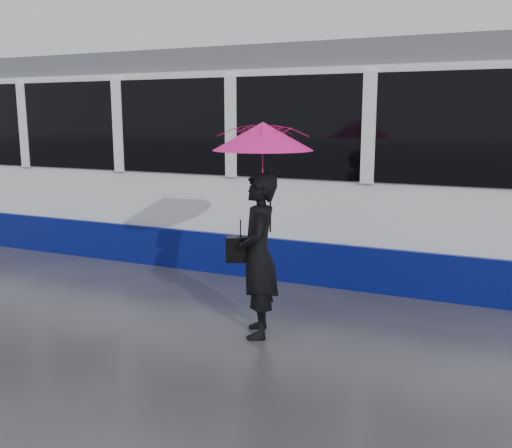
% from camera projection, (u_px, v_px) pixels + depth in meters
% --- Properties ---
extents(ground, '(90.00, 90.00, 0.00)m').
position_uv_depth(ground, '(205.00, 301.00, 7.37)').
color(ground, '#28282C').
rests_on(ground, ground).
extents(rails, '(34.00, 1.51, 0.02)m').
position_uv_depth(rails, '(278.00, 257.00, 9.61)').
color(rails, '#3F3D38').
rests_on(rails, ground).
extents(tram, '(26.00, 2.56, 3.35)m').
position_uv_depth(tram, '(96.00, 154.00, 10.81)').
color(tram, white).
rests_on(tram, ground).
extents(woman, '(0.66, 0.77, 1.78)m').
position_uv_depth(woman, '(258.00, 255.00, 6.09)').
color(woman, black).
rests_on(woman, ground).
extents(umbrella, '(1.39, 1.39, 1.20)m').
position_uv_depth(umbrella, '(263.00, 156.00, 5.87)').
color(umbrella, '#F81452').
rests_on(umbrella, ground).
extents(handbag, '(0.35, 0.26, 0.46)m').
position_uv_depth(handbag, '(241.00, 249.00, 6.19)').
color(handbag, black).
rests_on(handbag, ground).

